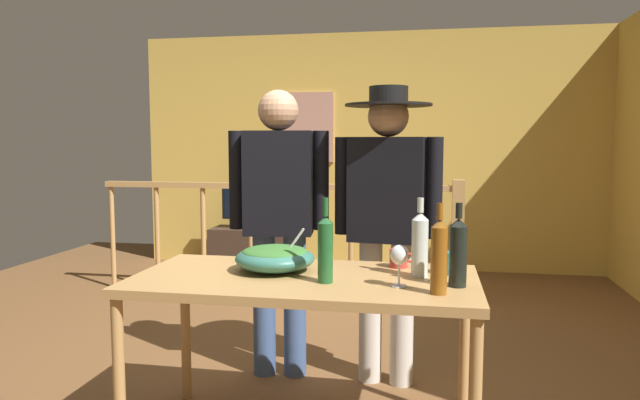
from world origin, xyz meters
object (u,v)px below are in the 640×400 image
object	(u,v)px
stair_railing	(326,225)
serving_table	(305,292)
tv_console	(254,248)
person_standing_right	(387,208)
mug_teal	(450,263)
wine_bottle_green	(325,248)
framed_picture	(305,127)
person_standing_left	(279,209)
salad_bowl	(275,257)
wine_bottle_clear	(420,243)
mug_red	(399,258)
wine_bottle_amber	(439,256)
wine_bottle_dark	(458,251)
flat_screen_tv	(252,203)

from	to	relation	value
stair_railing	serving_table	xyz separation A→B (m)	(0.34, -2.45, 0.05)
tv_console	person_standing_right	world-z (taller)	person_standing_right
mug_teal	wine_bottle_green	bearing A→B (deg)	-153.98
framed_picture	wine_bottle_green	distance (m)	4.01
person_standing_left	serving_table	bearing A→B (deg)	105.84
person_standing_right	salad_bowl	bearing A→B (deg)	61.53
wine_bottle_clear	person_standing_left	world-z (taller)	person_standing_left
wine_bottle_clear	framed_picture	bearing A→B (deg)	109.48
wine_bottle_clear	mug_red	size ratio (longest dim) A/B	2.92
wine_bottle_clear	wine_bottle_amber	xyz separation A→B (m)	(0.08, -0.29, 0.00)
wine_bottle_dark	framed_picture	bearing A→B (deg)	110.85
framed_picture	wine_bottle_clear	world-z (taller)	framed_picture
tv_console	stair_railing	bearing A→B (deg)	-46.57
mug_teal	person_standing_right	bearing A→B (deg)	119.24
wine_bottle_clear	salad_bowl	bearing A→B (deg)	-179.61
wine_bottle_dark	mug_teal	size ratio (longest dim) A/B	3.09
stair_railing	person_standing_left	distance (m)	1.74
wine_bottle_amber	person_standing_right	distance (m)	0.98
tv_console	mug_red	size ratio (longest dim) A/B	7.48
framed_picture	tv_console	world-z (taller)	framed_picture
serving_table	wine_bottle_amber	world-z (taller)	wine_bottle_amber
serving_table	wine_bottle_amber	bearing A→B (deg)	-19.03
wine_bottle_amber	salad_bowl	bearing A→B (deg)	159.08
stair_railing	wine_bottle_green	world-z (taller)	wine_bottle_green
wine_bottle_green	wine_bottle_clear	size ratio (longest dim) A/B	1.03
wine_bottle_dark	wine_bottle_amber	size ratio (longest dim) A/B	0.97
stair_railing	wine_bottle_dark	bearing A→B (deg)	-68.40
framed_picture	salad_bowl	size ratio (longest dim) A/B	2.05
stair_railing	flat_screen_tv	size ratio (longest dim) A/B	4.91
tv_console	serving_table	bearing A→B (deg)	-69.45
stair_railing	mug_red	world-z (taller)	stair_railing
mug_teal	tv_console	bearing A→B (deg)	120.32
tv_console	mug_teal	bearing A→B (deg)	-59.68
salad_bowl	mug_teal	xyz separation A→B (m)	(0.79, 0.08, -0.01)
flat_screen_tv	wine_bottle_dark	distance (m)	4.02
wine_bottle_amber	mug_teal	world-z (taller)	wine_bottle_amber
wine_bottle_amber	person_standing_left	distance (m)	1.30
framed_picture	salad_bowl	bearing A→B (deg)	-80.11
flat_screen_tv	tv_console	bearing A→B (deg)	90.00
mug_teal	wine_bottle_clear	bearing A→B (deg)	-151.64
salad_bowl	person_standing_left	world-z (taller)	person_standing_left
stair_railing	salad_bowl	world-z (taller)	stair_railing
tv_console	flat_screen_tv	world-z (taller)	flat_screen_tv
flat_screen_tv	wine_bottle_dark	size ratio (longest dim) A/B	1.88
framed_picture	wine_bottle_amber	bearing A→B (deg)	-70.81
mug_red	person_standing_left	distance (m)	0.87
serving_table	wine_bottle_amber	distance (m)	0.65
stair_railing	wine_bottle_amber	world-z (taller)	wine_bottle_amber
mug_teal	mug_red	bearing A→B (deg)	155.96
salad_bowl	person_standing_left	bearing A→B (deg)	102.95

